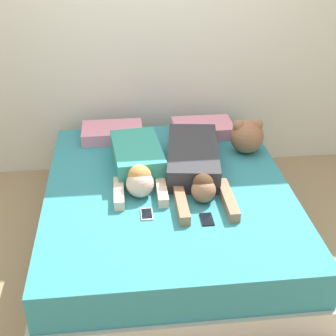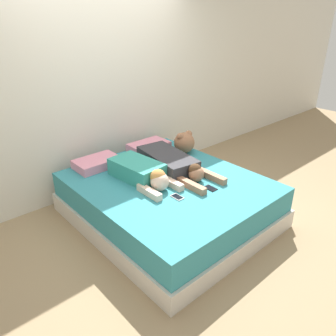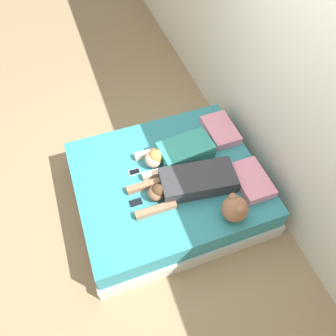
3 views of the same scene
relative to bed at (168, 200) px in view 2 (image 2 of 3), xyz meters
The scene contains 10 objects.
ground_plane 0.24m from the bed, ahead, with size 12.00×12.00×0.00m, color #9E8460.
wall_back 1.60m from the bed, 90.00° to the left, with size 12.00×0.06×2.60m.
bed is the anchor object (origin of this frame).
pillow_head_left 0.96m from the bed, 115.56° to the left, with size 0.52×0.33×0.10m.
pillow_head_right 0.96m from the bed, 64.44° to the left, with size 0.52×0.33×0.10m.
person_left 0.44m from the bed, 138.30° to the left, with size 0.40×0.88×0.22m.
person_right 0.43m from the bed, 37.48° to the left, with size 0.48×1.17×0.20m.
cell_phone_left 0.46m from the bed, 117.73° to the right, with size 0.08×0.13×0.01m.
cell_phone_right 0.54m from the bed, 64.59° to the right, with size 0.08×0.13×0.01m.
plush_toy 0.91m from the bed, 33.48° to the left, with size 0.27×0.27×0.28m.
Camera 2 is at (-2.11, -2.37, 2.14)m, focal length 35.00 mm.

